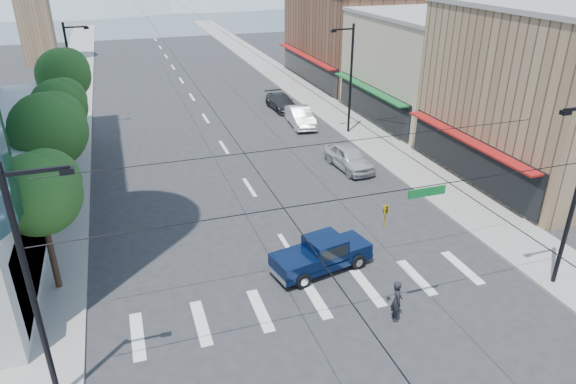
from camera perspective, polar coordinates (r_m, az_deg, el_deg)
name	(u,v)px	position (r m, az deg, el deg)	size (l,w,h in m)	color
ground	(333,318)	(22.66, 5.00, -13.79)	(160.00, 160.00, 0.00)	#28282B
sidewalk_left	(72,101)	(57.91, -22.87, 9.26)	(4.00, 120.00, 0.15)	gray
sidewalk_right	(293,84)	(60.89, 0.51, 11.95)	(4.00, 120.00, 0.15)	gray
shop_near	(555,96)	(38.74, 27.57, 9.48)	(12.00, 14.00, 11.00)	#8C6B4C
shop_mid	(434,68)	(49.41, 15.94, 13.08)	(12.00, 14.00, 9.00)	tan
shop_far	(358,36)	(62.98, 7.73, 16.75)	(12.00, 18.00, 10.00)	brown
tree_near	(41,190)	(24.21, -25.75, 0.17)	(3.65, 3.64, 6.71)	black
tree_midnear	(51,128)	(30.54, -24.85, 6.52)	(4.09, 4.09, 7.52)	black
tree_midfar	(61,104)	(37.41, -23.92, 8.88)	(3.65, 3.64, 6.71)	black
tree_far	(65,73)	(44.07, -23.55, 12.01)	(4.09, 4.09, 7.52)	black
signal_rig	(353,235)	(19.34, 7.21, -4.72)	(21.80, 0.20, 9.00)	black
lamp_pole_nw	(73,73)	(47.00, -22.73, 12.06)	(2.00, 0.25, 9.00)	black
lamp_pole_ne	(350,75)	(43.05, 6.85, 12.73)	(2.00, 0.25, 9.00)	black
pickup_truck	(321,254)	(25.13, 3.72, -6.85)	(5.30, 2.75, 1.71)	black
pedestrian	(397,301)	(22.43, 12.00, -11.72)	(0.70, 0.46, 1.91)	black
parked_car_near	(349,157)	(36.86, 6.81, 3.84)	(1.96, 4.88, 1.66)	silver
parked_car_mid	(300,117)	(45.81, 1.37, 8.35)	(1.75, 5.01, 1.65)	silver
parked_car_far	(281,102)	(50.77, -0.74, 9.95)	(2.03, 5.00, 1.45)	#2A2A2C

